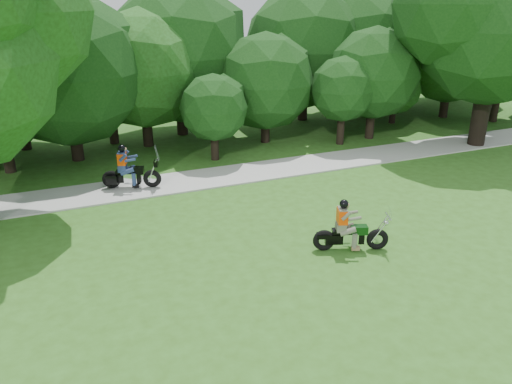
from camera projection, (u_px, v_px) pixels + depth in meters
ground at (393, 259)px, 13.39m from camera, size 100.00×100.00×0.00m
walkway at (270, 170)px, 20.23m from camera, size 60.00×2.20×0.06m
tree_line at (233, 61)px, 24.67m from camera, size 40.65×11.51×7.43m
big_tree_east at (490, 10)px, 21.73m from camera, size 9.07×6.89×10.46m
chopper_motorcycle at (348, 232)px, 13.69m from camera, size 2.06×1.08×1.51m
touring_motorcycle at (127, 172)px, 18.02m from camera, size 2.08×1.15×1.63m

